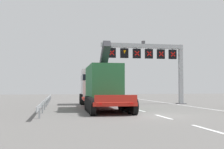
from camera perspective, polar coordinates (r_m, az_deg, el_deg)
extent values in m
plane|color=slate|center=(17.83, 8.75, -8.41)|extent=(112.00, 112.00, 0.00)
cube|color=silver|center=(12.50, 19.24, -10.71)|extent=(0.20, 2.60, 0.01)
cube|color=silver|center=(16.87, 10.71, -8.70)|extent=(0.20, 2.60, 0.01)
cube|color=silver|center=(21.46, 5.80, -7.45)|extent=(0.20, 2.60, 0.01)
cube|color=silver|center=(26.15, 2.65, -6.61)|extent=(0.20, 2.60, 0.01)
cube|color=silver|center=(30.91, 0.48, -6.02)|extent=(0.20, 2.60, 0.01)
cube|color=silver|center=(35.70, -1.12, -5.58)|extent=(0.20, 2.60, 0.01)
cube|color=silver|center=(40.51, -2.33, -5.24)|extent=(0.20, 2.60, 0.01)
cube|color=silver|center=(45.34, -3.29, -4.97)|extent=(0.20, 2.60, 0.01)
cube|color=silver|center=(50.17, -4.06, -4.75)|extent=(0.20, 2.60, 0.01)
cube|color=silver|center=(55.02, -4.69, -4.57)|extent=(0.20, 2.60, 0.01)
cube|color=silver|center=(59.87, -5.22, -4.42)|extent=(0.20, 2.60, 0.01)
cube|color=silver|center=(31.24, 11.95, -5.93)|extent=(0.20, 63.00, 0.01)
cube|color=#9EA0A5|center=(30.89, 14.16, 0.07)|extent=(0.40, 0.40, 6.48)
cube|color=slate|center=(30.90, 14.23, -5.87)|extent=(0.90, 0.90, 0.08)
cube|color=#9EA0A5|center=(29.59, 6.44, 5.94)|extent=(9.07, 0.44, 0.44)
cube|color=#4C4C51|center=(29.68, 6.55, 6.70)|extent=(0.28, 0.40, 0.28)
cube|color=black|center=(30.68, 12.53, 4.12)|extent=(0.85, 0.24, 1.02)
cube|color=#9EA0A5|center=(30.75, 12.52, 5.16)|extent=(0.08, 0.08, 0.16)
cube|color=red|center=(30.56, 12.63, 4.15)|extent=(0.53, 0.02, 0.53)
cube|color=red|center=(30.56, 12.63, 4.15)|extent=(0.53, 0.02, 0.53)
cube|color=black|center=(30.16, 10.16, 4.21)|extent=(0.85, 0.24, 1.02)
cube|color=#9EA0A5|center=(30.23, 10.15, 5.27)|extent=(0.08, 0.08, 0.16)
cube|color=red|center=(30.04, 10.25, 4.24)|extent=(0.53, 0.02, 0.53)
cube|color=red|center=(30.04, 10.25, 4.24)|extent=(0.53, 0.02, 0.53)
cube|color=black|center=(29.69, 7.71, 4.31)|extent=(0.85, 0.24, 1.02)
cube|color=#9EA0A5|center=(29.77, 7.70, 5.38)|extent=(0.08, 0.08, 0.16)
cube|color=red|center=(29.57, 7.79, 4.33)|extent=(0.53, 0.02, 0.53)
cube|color=red|center=(29.57, 7.79, 4.33)|extent=(0.53, 0.02, 0.53)
cube|color=black|center=(29.28, 5.18, 4.39)|extent=(0.85, 0.24, 1.02)
cube|color=#9EA0A5|center=(29.36, 5.17, 5.48)|extent=(0.08, 0.08, 0.16)
cube|color=red|center=(29.16, 5.25, 4.42)|extent=(0.53, 0.02, 0.53)
cube|color=red|center=(29.16, 5.25, 4.42)|extent=(0.53, 0.02, 0.53)
cube|color=black|center=(28.93, 2.59, 4.47)|extent=(0.85, 0.24, 1.02)
cube|color=#9EA0A5|center=(29.01, 2.58, 5.57)|extent=(0.08, 0.08, 0.16)
cone|color=orange|center=(28.82, 2.65, 4.70)|extent=(0.31, 0.31, 0.36)
cube|color=black|center=(28.64, -0.07, 4.54)|extent=(0.85, 0.24, 1.02)
cube|color=#9EA0A5|center=(28.72, -0.07, 5.65)|extent=(0.08, 0.08, 0.16)
cube|color=red|center=(28.51, -0.01, 4.57)|extent=(0.53, 0.02, 0.53)
cube|color=red|center=(28.51, -0.01, 4.57)|extent=(0.53, 0.02, 0.53)
cube|color=red|center=(21.96, -1.77, -5.46)|extent=(3.01, 10.45, 0.24)
cube|color=red|center=(16.74, 0.85, -5.04)|extent=(2.66, 0.13, 0.44)
cylinder|color=black|center=(17.34, -4.05, -6.78)|extent=(0.34, 1.11, 1.10)
cylinder|color=black|center=(17.83, 4.67, -6.66)|extent=(0.34, 1.11, 1.10)
cylinder|color=black|center=(18.38, -4.40, -6.55)|extent=(0.34, 1.11, 1.10)
cylinder|color=black|center=(18.84, 3.85, -6.45)|extent=(0.34, 1.11, 1.10)
cylinder|color=black|center=(19.42, -4.71, -6.34)|extent=(0.34, 1.11, 1.10)
cylinder|color=black|center=(19.86, 3.12, -6.27)|extent=(0.34, 1.11, 1.10)
cylinder|color=black|center=(20.47, -4.98, -6.15)|extent=(0.34, 1.11, 1.10)
cylinder|color=black|center=(20.88, 2.46, -6.09)|extent=(0.34, 1.11, 1.10)
cylinder|color=black|center=(21.51, -5.23, -5.99)|extent=(0.34, 1.11, 1.10)
cylinder|color=black|center=(21.91, 1.86, -5.94)|extent=(0.34, 1.11, 1.10)
cube|color=silver|center=(28.98, -3.79, -2.09)|extent=(2.64, 3.25, 3.10)
cube|color=black|center=(28.99, -3.78, -0.71)|extent=(2.67, 3.27, 0.60)
cylinder|color=black|center=(29.77, -6.46, -5.08)|extent=(0.36, 1.11, 1.10)
cylinder|color=black|center=(30.04, -1.53, -5.07)|extent=(0.36, 1.11, 1.10)
cylinder|color=black|center=(27.77, -6.20, -5.25)|extent=(0.36, 1.11, 1.10)
cylinder|color=black|center=(28.06, -0.92, -5.24)|extent=(0.36, 1.11, 1.10)
cube|color=#236638|center=(22.33, -1.91, -1.64)|extent=(2.49, 5.77, 2.70)
cube|color=#2D2D33|center=(21.61, -1.58, 3.58)|extent=(0.62, 2.95, 2.29)
cube|color=red|center=(16.55, -2.47, -6.11)|extent=(0.20, 0.06, 0.12)
cube|color=red|center=(16.93, 4.16, -6.03)|extent=(0.20, 0.06, 0.12)
cube|color=#999EA3|center=(28.48, -13.44, -5.03)|extent=(0.04, 27.49, 0.32)
cube|color=#999EA3|center=(16.31, -14.92, -7.83)|extent=(0.10, 0.10, 0.60)
cube|color=#999EA3|center=(19.35, -14.33, -7.02)|extent=(0.10, 0.10, 0.60)
cube|color=#999EA3|center=(22.40, -13.90, -6.43)|extent=(0.10, 0.10, 0.60)
cube|color=#999EA3|center=(25.44, -13.58, -5.98)|extent=(0.10, 0.10, 0.60)
cube|color=#999EA3|center=(28.49, -13.32, -5.63)|extent=(0.10, 0.10, 0.60)
cube|color=#999EA3|center=(31.54, -13.12, -5.35)|extent=(0.10, 0.10, 0.60)
cube|color=#999EA3|center=(34.59, -12.95, -5.11)|extent=(0.10, 0.10, 0.60)
cube|color=#999EA3|center=(37.64, -12.81, -4.92)|extent=(0.10, 0.10, 0.60)
cube|color=#999EA3|center=(40.69, -12.69, -4.75)|extent=(0.10, 0.10, 0.60)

